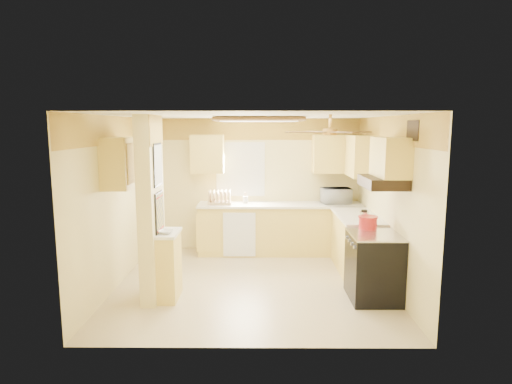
{
  "coord_description": "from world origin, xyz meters",
  "views": [
    {
      "loc": [
        0.1,
        -6.17,
        2.35
      ],
      "look_at": [
        0.06,
        0.35,
        1.35
      ],
      "focal_mm": 30.0,
      "sensor_mm": 36.0,
      "label": 1
    }
  ],
  "objects_px": {
    "bowl": "(166,232)",
    "kettle": "(364,217)",
    "stove": "(374,266)",
    "dutch_oven": "(368,222)",
    "microwave": "(336,196)"
  },
  "relations": [
    {
      "from": "stove",
      "to": "bowl",
      "type": "height_order",
      "value": "bowl"
    },
    {
      "from": "stove",
      "to": "dutch_oven",
      "type": "relative_size",
      "value": 3.34
    },
    {
      "from": "bowl",
      "to": "kettle",
      "type": "bearing_deg",
      "value": 12.37
    },
    {
      "from": "stove",
      "to": "microwave",
      "type": "xyz_separation_m",
      "value": [
        -0.14,
        2.19,
        0.62
      ]
    },
    {
      "from": "dutch_oven",
      "to": "kettle",
      "type": "xyz_separation_m",
      "value": [
        -0.0,
        0.22,
        0.03
      ]
    },
    {
      "from": "stove",
      "to": "kettle",
      "type": "relative_size",
      "value": 4.46
    },
    {
      "from": "stove",
      "to": "kettle",
      "type": "xyz_separation_m",
      "value": [
        -0.03,
        0.51,
        0.58
      ]
    },
    {
      "from": "stove",
      "to": "kettle",
      "type": "bearing_deg",
      "value": 93.21
    },
    {
      "from": "microwave",
      "to": "dutch_oven",
      "type": "height_order",
      "value": "microwave"
    },
    {
      "from": "microwave",
      "to": "dutch_oven",
      "type": "xyz_separation_m",
      "value": [
        0.11,
        -1.89,
        -0.08
      ]
    },
    {
      "from": "kettle",
      "to": "dutch_oven",
      "type": "bearing_deg",
      "value": -89.46
    },
    {
      "from": "stove",
      "to": "microwave",
      "type": "distance_m",
      "value": 2.28
    },
    {
      "from": "microwave",
      "to": "kettle",
      "type": "bearing_deg",
      "value": 86.58
    },
    {
      "from": "kettle",
      "to": "microwave",
      "type": "bearing_deg",
      "value": 93.79
    },
    {
      "from": "stove",
      "to": "bowl",
      "type": "xyz_separation_m",
      "value": [
        -2.8,
        -0.1,
        0.5
      ]
    }
  ]
}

